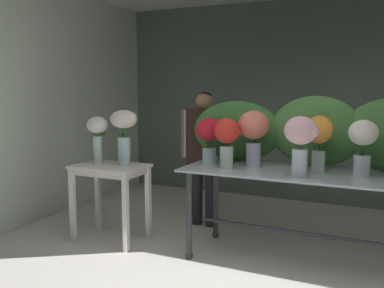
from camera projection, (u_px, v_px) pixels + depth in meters
ground_plane at (262, 241)px, 4.51m from camera, size 8.09×8.09×0.00m
wall_back at (303, 102)px, 5.98m from camera, size 5.37×0.12×2.74m
wall_left at (57, 103)px, 5.48m from camera, size 0.12×3.80×2.74m
display_table_glass at (305, 186)px, 3.83m from camera, size 2.16×0.84×0.85m
side_table_white at (110, 177)px, 4.46m from camera, size 0.73×0.49×0.79m
florist at (204, 145)px, 4.91m from camera, size 0.57×0.24×1.52m
foliage_backdrop at (311, 132)px, 4.04m from camera, size 2.32×0.28×0.65m
vase_ivory_tulips at (363, 142)px, 3.58m from camera, size 0.24×0.24×0.47m
vase_coral_lilies at (253, 131)px, 4.03m from camera, size 0.29×0.29×0.52m
vase_sunset_hydrangea at (319, 137)px, 3.74m from camera, size 0.23×0.23×0.49m
vase_scarlet_roses at (226, 138)px, 3.94m from camera, size 0.25×0.22×0.46m
vase_crimson_carnations at (209, 135)px, 4.19m from camera, size 0.25×0.25×0.44m
vase_blush_stock at (301, 139)px, 3.54m from camera, size 0.29×0.26×0.50m
vase_white_roses_tall at (97, 133)px, 4.47m from camera, size 0.21×0.21×0.49m
vase_cream_lisianthus_tall at (124, 129)px, 4.38m from camera, size 0.30×0.27×0.56m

